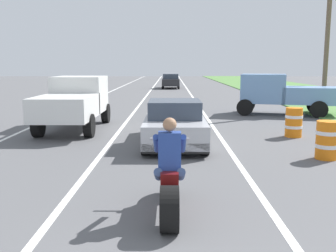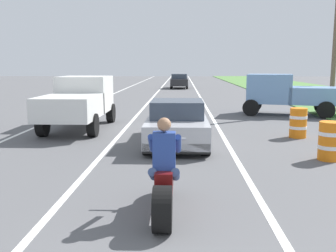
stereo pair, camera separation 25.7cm
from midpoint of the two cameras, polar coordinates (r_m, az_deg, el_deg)
The scene contains 11 objects.
lane_stripe_left_solid at distance 22.74m, azimuth -12.36°, elevation 2.77°, with size 0.14×120.00×0.01m, color white.
lane_stripe_right_solid at distance 22.09m, azimuth 6.08°, elevation 2.75°, with size 0.14×120.00×0.01m, color white.
lane_stripe_centre_dashed at distance 22.12m, azimuth -3.27°, elevation 2.80°, with size 0.14×120.00×0.01m, color white.
motorcycle_with_rider at distance 6.21m, azimuth 0.63°, elevation -8.17°, with size 0.70×2.21×1.62m.
sports_car_silver at distance 11.87m, azimuth 1.99°, elevation 0.35°, with size 1.84×4.30×1.37m.
pickup_truck_left_lane_white at distance 14.92m, azimuth -12.60°, elevation 3.79°, with size 2.02×4.80×1.98m.
pickup_truck_right_shoulder_light_blue at distance 19.59m, azimuth 18.02°, elevation 4.79°, with size 5.14×3.14×1.98m.
utility_pole_roadside at distance 22.02m, azimuth 24.10°, elevation 13.01°, with size 0.24×0.24×8.45m, color brown.
construction_barrel_nearest at distance 10.71m, azimuth 23.61°, elevation -2.05°, with size 0.58×0.58×1.00m.
construction_barrel_mid at distance 13.64m, azimuth 19.36°, elevation 0.46°, with size 0.58×0.58×1.00m.
distant_car_far_ahead at distance 40.10m, azimuth 1.87°, elevation 6.74°, with size 1.80×4.00×1.50m.
Camera 2 is at (0.36, -1.89, 2.44)m, focal length 40.86 mm.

